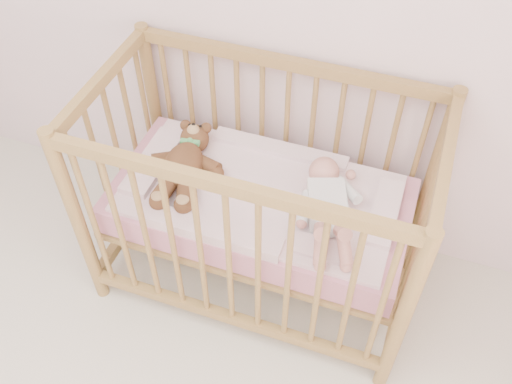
% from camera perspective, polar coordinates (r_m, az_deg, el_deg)
% --- Properties ---
extents(crib, '(1.36, 0.76, 1.00)m').
position_cam_1_polar(crib, '(2.37, 0.40, -1.11)').
color(crib, olive).
rests_on(crib, floor).
extents(mattress, '(1.22, 0.62, 0.13)m').
position_cam_1_polar(mattress, '(2.38, 0.40, -1.35)').
color(mattress, '#C87C93').
rests_on(mattress, crib).
extents(blanket, '(1.10, 0.58, 0.06)m').
position_cam_1_polar(blanket, '(2.32, 0.41, -0.14)').
color(blanket, pink).
rests_on(blanket, mattress).
extents(baby, '(0.44, 0.62, 0.13)m').
position_cam_1_polar(baby, '(2.21, 7.16, -1.00)').
color(baby, white).
rests_on(baby, blanket).
extents(teddy_bear, '(0.42, 0.54, 0.14)m').
position_cam_1_polar(teddy_bear, '(2.34, -7.25, 2.88)').
color(teddy_bear, brown).
rests_on(teddy_bear, blanket).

